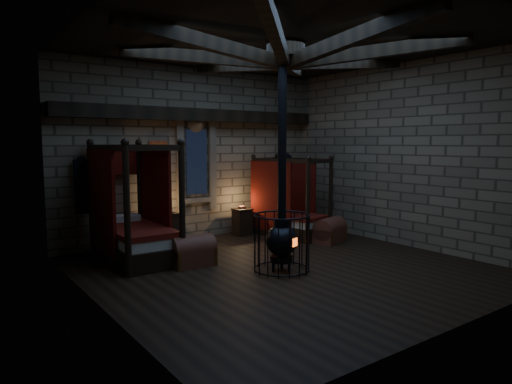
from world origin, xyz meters
TOP-DOWN VIEW (x-y plane):
  - room at (-0.00, 0.09)m, footprint 7.02×7.02m
  - bed_left at (-2.09, 2.30)m, footprint 1.20×2.25m
  - bed_right at (2.02, 2.30)m, footprint 1.29×2.03m
  - trunk_left at (-1.35, 1.16)m, footprint 0.86×0.57m
  - trunk_right at (2.32, 1.11)m, footprint 0.93×0.74m
  - nightstand_left at (-0.99, 3.08)m, footprint 0.55×0.53m
  - nightstand_right at (1.06, 3.01)m, footprint 0.44×0.42m
  - stove at (-0.18, -0.14)m, footprint 1.04×1.04m

SIDE VIEW (x-z plane):
  - trunk_right at x=2.32m, z-range -0.03..0.57m
  - trunk_left at x=-1.35m, z-range -0.03..0.57m
  - nightstand_right at x=1.06m, z-range -0.02..0.74m
  - nightstand_left at x=-0.99m, z-range -0.07..0.86m
  - bed_right at x=2.02m, z-range -0.50..1.48m
  - bed_left at x=-2.09m, z-range -0.59..1.75m
  - stove at x=-0.18m, z-range -1.39..2.66m
  - room at x=0.00m, z-range 1.60..5.89m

